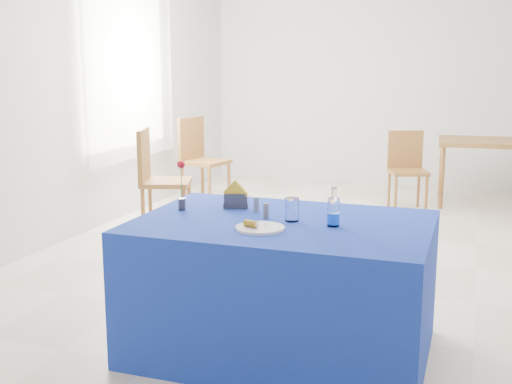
% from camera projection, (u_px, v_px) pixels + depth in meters
% --- Properties ---
extents(floor, '(7.00, 7.00, 0.00)m').
position_uv_depth(floor, '(339.00, 256.00, 5.46)').
color(floor, beige).
rests_on(floor, ground).
extents(room_shell, '(7.00, 7.00, 7.00)m').
position_uv_depth(room_shell, '(344.00, 46.00, 5.12)').
color(room_shell, silver).
rests_on(room_shell, ground).
extents(window_pane, '(0.04, 1.50, 1.60)m').
position_uv_depth(window_pane, '(126.00, 69.00, 6.69)').
color(window_pane, white).
rests_on(window_pane, room_shell).
extents(curtain, '(0.04, 1.75, 1.85)m').
position_uv_depth(curtain, '(132.00, 69.00, 6.67)').
color(curtain, white).
rests_on(curtain, room_shell).
extents(plate, '(0.26, 0.26, 0.01)m').
position_uv_depth(plate, '(260.00, 228.00, 3.33)').
color(plate, silver).
rests_on(plate, blue_table).
extents(drinking_glass, '(0.08, 0.08, 0.13)m').
position_uv_depth(drinking_glass, '(292.00, 210.00, 3.49)').
color(drinking_glass, white).
rests_on(drinking_glass, blue_table).
extents(salt_shaker, '(0.03, 0.03, 0.08)m').
position_uv_depth(salt_shaker, '(257.00, 204.00, 3.73)').
color(salt_shaker, gray).
rests_on(salt_shaker, blue_table).
extents(pepper_shaker, '(0.03, 0.03, 0.08)m').
position_uv_depth(pepper_shaker, '(266.00, 211.00, 3.57)').
color(pepper_shaker, '#5D5D61').
rests_on(pepper_shaker, blue_table).
extents(blue_table, '(1.60, 1.10, 0.76)m').
position_uv_depth(blue_table, '(282.00, 286.00, 3.59)').
color(blue_table, navy).
rests_on(blue_table, floor).
extents(water_bottle, '(0.07, 0.07, 0.21)m').
position_uv_depth(water_bottle, '(333.00, 213.00, 3.39)').
color(water_bottle, white).
rests_on(water_bottle, blue_table).
extents(napkin_holder, '(0.16, 0.10, 0.17)m').
position_uv_depth(napkin_holder, '(236.00, 200.00, 3.82)').
color(napkin_holder, '#343338').
rests_on(napkin_holder, blue_table).
extents(rose_vase, '(0.05, 0.05, 0.30)m').
position_uv_depth(rose_vase, '(181.00, 187.00, 3.75)').
color(rose_vase, '#28282D').
rests_on(rose_vase, blue_table).
extents(oak_table, '(1.35, 0.92, 0.76)m').
position_uv_depth(oak_table, '(498.00, 147.00, 7.29)').
color(oak_table, olive).
rests_on(oak_table, floor).
extents(chair_bg_left, '(0.50, 0.50, 0.88)m').
position_uv_depth(chair_bg_left, '(407.00, 164.00, 7.13)').
color(chair_bg_left, brown).
rests_on(chair_bg_left, floor).
extents(chair_win_a, '(0.57, 0.57, 1.01)m').
position_uv_depth(chair_win_a, '(156.00, 174.00, 6.08)').
color(chair_win_a, brown).
rests_on(chair_win_a, floor).
extents(chair_win_b, '(0.54, 0.54, 1.00)m').
position_uv_depth(chair_win_b, '(199.00, 154.00, 7.40)').
color(chair_win_b, brown).
rests_on(chair_win_b, floor).
extents(banana_pieces, '(0.08, 0.06, 0.04)m').
position_uv_depth(banana_pieces, '(251.00, 224.00, 3.32)').
color(banana_pieces, gold).
rests_on(banana_pieces, plate).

